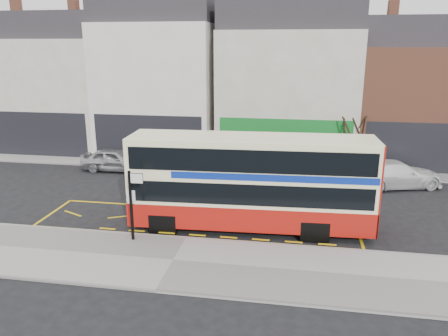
% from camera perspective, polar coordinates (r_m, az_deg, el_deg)
% --- Properties ---
extents(ground, '(120.00, 120.00, 0.00)m').
position_cam_1_polar(ground, '(18.33, -4.66, -8.95)').
color(ground, black).
rests_on(ground, ground).
extents(pavement, '(40.00, 4.00, 0.15)m').
position_cam_1_polar(pavement, '(16.31, -6.67, -12.03)').
color(pavement, '#999591').
rests_on(pavement, ground).
extents(kerb, '(40.00, 0.15, 0.15)m').
position_cam_1_polar(kerb, '(17.97, -4.96, -9.22)').
color(kerb, gray).
rests_on(kerb, ground).
extents(far_pavement, '(50.00, 3.00, 0.15)m').
position_cam_1_polar(far_pavement, '(28.46, 0.72, 0.39)').
color(far_pavement, '#999591').
rests_on(far_pavement, ground).
extents(road_markings, '(14.00, 3.40, 0.01)m').
position_cam_1_polar(road_markings, '(19.75, -3.52, -7.02)').
color(road_markings, yellow).
rests_on(road_markings, ground).
extents(terrace_far_left, '(8.00, 8.01, 10.80)m').
position_cam_1_polar(terrace_far_left, '(35.89, -20.38, 10.36)').
color(terrace_far_left, silver).
rests_on(terrace_far_left, ground).
extents(terrace_left, '(8.00, 8.01, 11.80)m').
position_cam_1_polar(terrace_left, '(32.65, -7.92, 11.60)').
color(terrace_left, white).
rests_on(terrace_left, ground).
extents(terrace_green_shop, '(9.00, 8.01, 11.30)m').
position_cam_1_polar(terrace_green_shop, '(31.21, 8.39, 10.93)').
color(terrace_green_shop, silver).
rests_on(terrace_green_shop, ground).
extents(terrace_right, '(9.00, 8.01, 10.30)m').
position_cam_1_polar(terrace_right, '(32.33, 24.70, 8.95)').
color(terrace_right, '#9E593F').
rests_on(terrace_right, ground).
extents(double_decker_bus, '(10.23, 2.79, 4.05)m').
position_cam_1_polar(double_decker_bus, '(18.34, 3.62, -1.78)').
color(double_decker_bus, '#FFFAC2').
rests_on(double_decker_bus, ground).
extents(bus_stop_post, '(0.71, 0.13, 2.85)m').
position_cam_1_polar(bus_stop_post, '(17.42, -11.89, -3.95)').
color(bus_stop_post, black).
rests_on(bus_stop_post, pavement).
extents(car_silver, '(4.19, 1.71, 1.42)m').
position_cam_1_polar(car_silver, '(28.11, -14.07, 1.05)').
color(car_silver, '#B1B1B6').
rests_on(car_silver, ground).
extents(car_grey, '(4.57, 1.71, 1.49)m').
position_cam_1_polar(car_grey, '(26.02, 3.03, 0.41)').
color(car_grey, '#37393D').
rests_on(car_grey, ground).
extents(car_white, '(5.56, 3.58, 1.50)m').
position_cam_1_polar(car_white, '(25.94, 21.45, -0.74)').
color(car_white, white).
rests_on(car_white, ground).
extents(street_tree_right, '(2.11, 2.11, 4.55)m').
position_cam_1_polar(street_tree_right, '(27.32, 16.62, 5.56)').
color(street_tree_right, '#342517').
rests_on(street_tree_right, ground).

